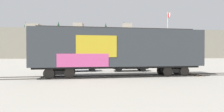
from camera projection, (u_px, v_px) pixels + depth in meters
The scene contains 7 objects.
ground_plane at pixel (117, 76), 17.28m from camera, with size 260.00×260.00×0.00m, color gray.
track at pixel (125, 76), 17.38m from camera, with size 59.98×5.33×0.08m.
freight_car at pixel (119, 49), 17.25m from camera, with size 15.69×3.86×4.57m.
flagpole at pixel (168, 34), 28.92m from camera, with size 0.20×1.36×8.62m.
hillside at pixel (98, 45), 92.01m from camera, with size 113.42×29.43×16.91m.
parked_car_blue at pixel (79, 64), 22.31m from camera, with size 4.62×2.53×1.60m.
parked_car_black at pixel (130, 64), 22.59m from camera, with size 4.20×1.92×1.81m.
Camera 1 is at (-2.19, -17.12, 2.16)m, focal length 29.67 mm.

